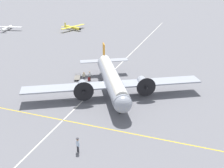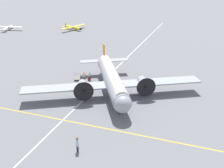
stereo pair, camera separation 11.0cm
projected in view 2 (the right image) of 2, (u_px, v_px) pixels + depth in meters
ground_plane at (112, 94)px, 43.94m from camera, size 300.00×300.00×0.00m
apron_line_eastwest at (85, 124)px, 35.44m from camera, size 120.00×0.16×0.01m
apron_line_northsouth at (93, 91)px, 44.96m from camera, size 0.16×120.00×0.01m
airliner_main at (112, 80)px, 42.61m from camera, size 24.74×19.16×5.66m
crew_foreground at (77, 144)px, 29.78m from camera, size 0.52×0.42×1.79m
passenger_boarding at (84, 75)px, 48.38m from camera, size 0.44×0.40×1.62m
ramp_agent at (90, 75)px, 48.61m from camera, size 0.44×0.42×1.67m
suitcase_near_door at (89, 79)px, 48.77m from camera, size 0.39×0.18×0.63m
baggage_cart at (77, 78)px, 49.41m from camera, size 1.80×2.50×0.56m
light_aircraft_distant at (8, 28)px, 85.79m from camera, size 9.20×6.96×1.81m
light_aircraft_taxiing at (73, 27)px, 86.03m from camera, size 7.22×9.42×1.87m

